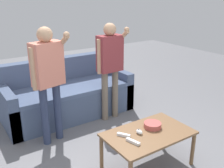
{
  "coord_description": "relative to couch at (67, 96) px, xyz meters",
  "views": [
    {
      "loc": [
        -1.48,
        -2.11,
        1.9
      ],
      "look_at": [
        0.16,
        0.36,
        0.85
      ],
      "focal_mm": 41.57,
      "sensor_mm": 36.0,
      "label": 1
    }
  ],
  "objects": [
    {
      "name": "coffee_table",
      "position": [
        0.18,
        -1.77,
        0.07
      ],
      "size": [
        0.97,
        0.6,
        0.43
      ],
      "color": "brown",
      "rests_on": "ground"
    },
    {
      "name": "game_remote_nunchuk",
      "position": [
        0.08,
        -1.73,
        0.14
      ],
      "size": [
        0.06,
        0.09,
        0.05
      ],
      "color": "white",
      "rests_on": "coffee_table"
    },
    {
      "name": "ground_plane",
      "position": [
        -0.07,
        -1.54,
        -0.31
      ],
      "size": [
        12.0,
        12.0,
        0.0
      ],
      "primitive_type": "plane",
      "color": "slate"
    },
    {
      "name": "game_remote_wand_near",
      "position": [
        -0.09,
        -1.84,
        0.13
      ],
      "size": [
        0.08,
        0.17,
        0.03
      ],
      "color": "white",
      "rests_on": "coffee_table"
    },
    {
      "name": "snack_bowl",
      "position": [
        0.29,
        -1.71,
        0.15
      ],
      "size": [
        0.2,
        0.2,
        0.06
      ],
      "primitive_type": "cylinder",
      "color": "#B24C47",
      "rests_on": "coffee_table"
    },
    {
      "name": "player_right",
      "position": [
        0.5,
        -0.51,
        0.62
      ],
      "size": [
        0.45,
        0.29,
        1.49
      ],
      "color": "#756656",
      "rests_on": "ground"
    },
    {
      "name": "couch",
      "position": [
        0.0,
        0.0,
        0.0
      ],
      "size": [
        2.01,
        0.87,
        0.88
      ],
      "color": "#475675",
      "rests_on": "ground"
    },
    {
      "name": "player_left",
      "position": [
        -0.51,
        -0.66,
        0.64
      ],
      "size": [
        0.48,
        0.3,
        1.52
      ],
      "color": "#2D3856",
      "rests_on": "ground"
    },
    {
      "name": "game_remote_wand_far",
      "position": [
        -0.09,
        -1.68,
        0.13
      ],
      "size": [
        0.11,
        0.14,
        0.03
      ],
      "color": "white",
      "rests_on": "coffee_table"
    }
  ]
}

